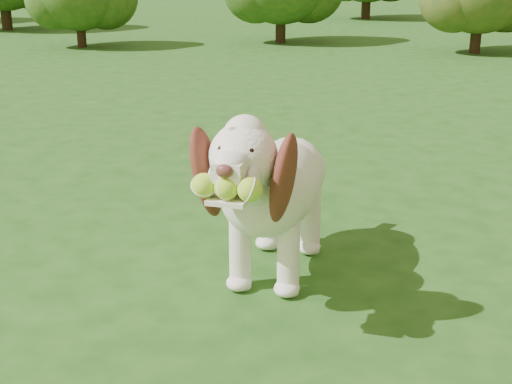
# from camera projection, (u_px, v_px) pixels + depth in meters

# --- Properties ---
(ground) EXTENTS (80.00, 80.00, 0.00)m
(ground) POSITION_uv_depth(u_px,v_px,m) (252.00, 229.00, 3.90)
(ground) COLOR #1B4614
(ground) RESTS_ON ground
(dog) EXTENTS (0.56, 1.33, 0.86)m
(dog) POSITION_uv_depth(u_px,v_px,m) (272.00, 184.00, 3.18)
(dog) COLOR white
(dog) RESTS_ON ground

